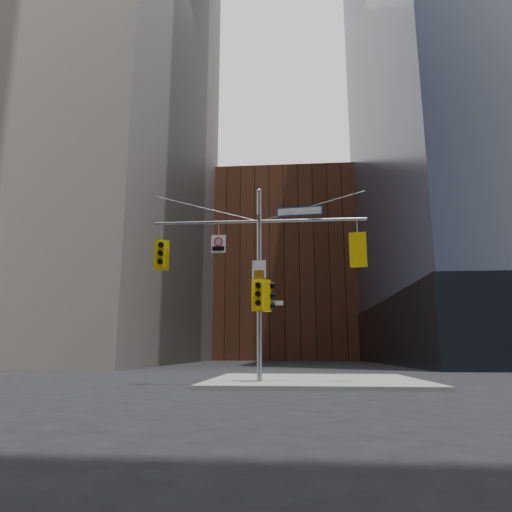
% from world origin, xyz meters
% --- Properties ---
extents(ground, '(160.00, 160.00, 0.00)m').
position_xyz_m(ground, '(0.00, 0.00, 0.00)').
color(ground, black).
rests_on(ground, ground).
extents(sidewalk_corner, '(8.00, 8.00, 0.15)m').
position_xyz_m(sidewalk_corner, '(2.00, 4.00, 0.07)').
color(sidewalk_corner, gray).
rests_on(sidewalk_corner, ground).
extents(tower_nw, '(36.00, 36.00, 80.00)m').
position_xyz_m(tower_nw, '(-28.00, 32.00, 40.00)').
color(tower_nw, gray).
rests_on(tower_nw, ground).
extents(brick_midrise, '(26.00, 20.00, 28.00)m').
position_xyz_m(brick_midrise, '(0.00, 58.00, 14.00)').
color(brick_midrise, brown).
rests_on(brick_midrise, ground).
extents(signal_assembly, '(8.00, 0.80, 7.30)m').
position_xyz_m(signal_assembly, '(0.00, 1.99, 4.42)').
color(signal_assembly, gray).
rests_on(signal_assembly, ground).
extents(traffic_light_west_arm, '(0.56, 0.49, 1.18)m').
position_xyz_m(traffic_light_west_arm, '(-3.73, 2.01, 4.80)').
color(traffic_light_west_arm, yellow).
rests_on(traffic_light_west_arm, ground).
extents(traffic_light_east_arm, '(0.61, 0.54, 1.29)m').
position_xyz_m(traffic_light_east_arm, '(3.63, 1.99, 4.80)').
color(traffic_light_east_arm, yellow).
rests_on(traffic_light_east_arm, ground).
extents(traffic_light_pole_side, '(0.46, 0.39, 1.13)m').
position_xyz_m(traffic_light_pole_side, '(0.33, 2.00, 3.18)').
color(traffic_light_pole_side, yellow).
rests_on(traffic_light_pole_side, ground).
extents(traffic_light_pole_front, '(0.55, 0.44, 1.16)m').
position_xyz_m(traffic_light_pole_front, '(0.00, 1.73, 3.19)').
color(traffic_light_pole_front, yellow).
rests_on(traffic_light_pole_front, ground).
extents(street_sign_blade, '(1.72, 0.23, 0.34)m').
position_xyz_m(street_sign_blade, '(1.52, 2.00, 6.35)').
color(street_sign_blade, navy).
rests_on(street_sign_blade, ground).
extents(regulatory_sign_arm, '(0.55, 0.07, 0.68)m').
position_xyz_m(regulatory_sign_arm, '(-1.54, 1.97, 5.17)').
color(regulatory_sign_arm, silver).
rests_on(regulatory_sign_arm, ground).
extents(regulatory_sign_pole, '(0.51, 0.10, 0.67)m').
position_xyz_m(regulatory_sign_pole, '(0.00, 1.88, 4.12)').
color(regulatory_sign_pole, silver).
rests_on(regulatory_sign_pole, ground).
extents(street_blade_ew, '(0.84, 0.04, 0.17)m').
position_xyz_m(street_blade_ew, '(0.45, 2.00, 2.91)').
color(street_blade_ew, silver).
rests_on(street_blade_ew, ground).
extents(street_blade_ns, '(0.06, 0.84, 0.17)m').
position_xyz_m(street_blade_ns, '(0.00, 2.45, 2.71)').
color(street_blade_ns, '#145926').
rests_on(street_blade_ns, ground).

